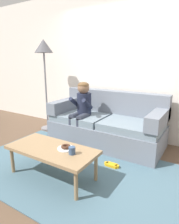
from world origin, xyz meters
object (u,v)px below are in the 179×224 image
(coffee_table, at_px, (52,151))
(donut, at_px, (66,147))
(person_child, at_px, (82,106))
(mug, at_px, (72,150))
(floor_lamp, at_px, (44,54))
(toy_controller, at_px, (112,165))
(couch, at_px, (107,125))

(coffee_table, xyz_separation_m, donut, (0.17, 0.07, 0.07))
(person_child, xyz_separation_m, donut, (0.48, -1.08, -0.24))
(coffee_table, distance_m, mug, 0.32)
(coffee_table, xyz_separation_m, floor_lamp, (-1.36, 1.35, 1.22))
(toy_controller, bearing_deg, floor_lamp, 155.40)
(toy_controller, bearing_deg, person_child, 144.63)
(person_child, xyz_separation_m, toy_controller, (0.86, -0.54, -0.65))
(person_child, distance_m, toy_controller, 1.20)
(donut, xyz_separation_m, mug, (0.15, -0.07, 0.01))
(coffee_table, height_order, donut, donut)
(couch, height_order, coffee_table, couch)
(couch, height_order, toy_controller, couch)
(coffee_table, xyz_separation_m, mug, (0.31, 0.00, 0.09))
(mug, bearing_deg, floor_lamp, 141.17)
(donut, height_order, mug, mug)
(coffee_table, bearing_deg, donut, 23.63)
(couch, height_order, donut, couch)
(couch, distance_m, mug, 1.37)
(donut, height_order, toy_controller, donut)
(mug, height_order, floor_lamp, floor_lamp)
(donut, xyz_separation_m, floor_lamp, (-1.53, 1.28, 1.15))
(donut, relative_size, mug, 1.33)
(coffee_table, relative_size, person_child, 1.05)
(donut, relative_size, floor_lamp, 0.06)
(mug, bearing_deg, donut, 154.53)
(floor_lamp, bearing_deg, person_child, -10.85)
(couch, relative_size, person_child, 1.80)
(couch, distance_m, floor_lamp, 1.91)
(couch, xyz_separation_m, toy_controller, (0.46, -0.74, -0.31))
(person_child, bearing_deg, donut, -65.81)
(coffee_table, height_order, floor_lamp, floor_lamp)
(couch, xyz_separation_m, person_child, (-0.41, -0.20, 0.33))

